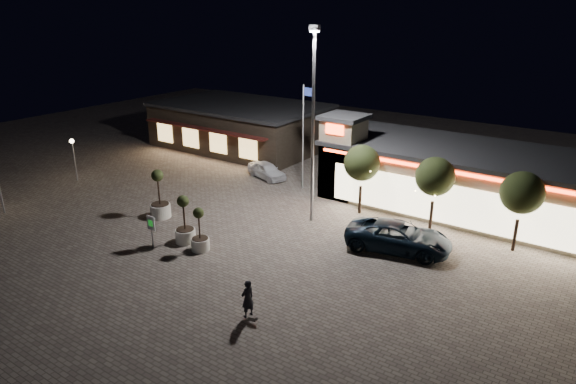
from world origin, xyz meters
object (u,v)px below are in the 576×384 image
Objects in this scene: pickup_truck at (398,237)px; valet_sign at (151,226)px; white_sedan at (267,170)px; planter_mid at (185,228)px; planter_left at (160,203)px; pedestrian at (248,299)px.

pickup_truck is 14.35m from valet_sign.
white_sedan is 12.89m from planter_mid.
valet_sign is (2.33, -14.14, 0.75)m from white_sedan.
white_sedan is 10.71m from planter_left.
pickup_truck is at bearing -95.88° from white_sedan.
pedestrian is at bearing -127.87° from white_sedan.
planter_mid is at bearing -23.18° from planter_left.
planter_left reaches higher than white_sedan.
planter_mid reaches higher than valet_sign.
pickup_truck reaches higher than white_sedan.
planter_left is 4.72m from valet_sign.
planter_mid is (-8.03, 3.95, 0.01)m from pedestrian.
planter_left is 4.53m from planter_mid.
white_sedan is (-14.23, 6.14, -0.17)m from pickup_truck.
white_sedan is at bearing 85.44° from planter_left.
planter_left is 1.65× the size of valet_sign.
pickup_truck is at bearing 33.93° from valet_sign.
planter_mid is 1.47× the size of valet_sign.
pickup_truck is 1.55× the size of white_sedan.
white_sedan is 1.31× the size of planter_mid.
planter_mid reaches higher than pedestrian.
valet_sign reaches higher than white_sedan.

